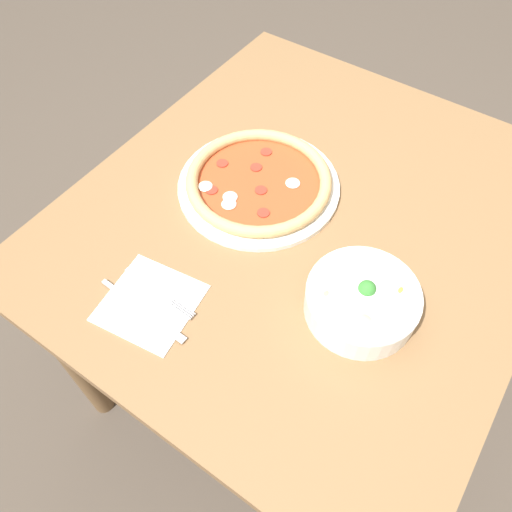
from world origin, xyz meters
TOP-DOWN VIEW (x-y plane):
  - ground_plane at (0.00, 0.00)m, footprint 8.00×8.00m
  - dining_table at (0.00, 0.00)m, footprint 1.06×0.94m
  - pizza at (-0.00, -0.13)m, footprint 0.35×0.35m
  - bowl at (0.15, 0.20)m, footprint 0.21×0.21m
  - napkin at (0.36, -0.13)m, footprint 0.19×0.19m
  - fork at (0.33, -0.13)m, footprint 0.02×0.17m
  - knife at (0.38, -0.14)m, footprint 0.02×0.21m

SIDE VIEW (x-z plane):
  - ground_plane at x=0.00m, z-range 0.00..0.00m
  - dining_table at x=0.00m, z-range 0.26..1.01m
  - napkin at x=0.36m, z-range 0.75..0.75m
  - knife at x=0.38m, z-range 0.75..0.76m
  - fork at x=0.33m, z-range 0.75..0.76m
  - pizza at x=0.00m, z-range 0.75..0.79m
  - bowl at x=0.15m, z-range 0.75..0.82m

